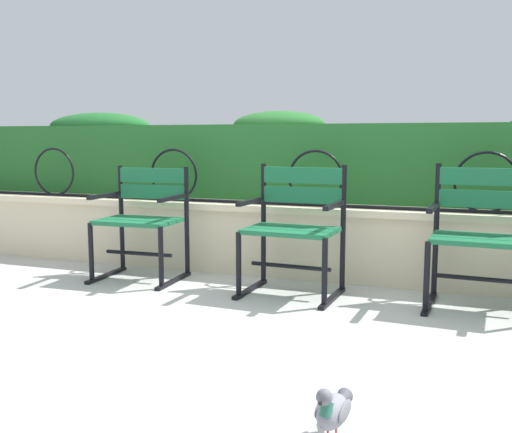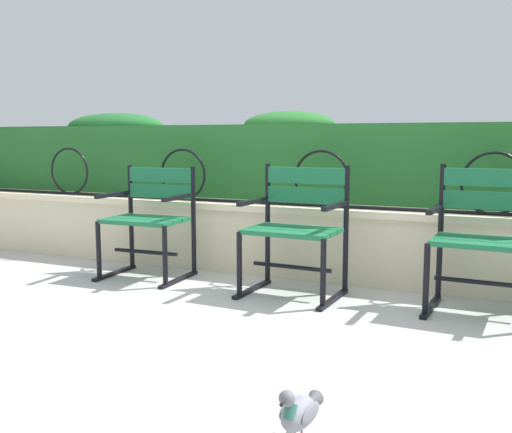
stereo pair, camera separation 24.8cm
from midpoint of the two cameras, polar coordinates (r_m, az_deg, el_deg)
The scene contains 8 objects.
ground_plane at distance 3.75m, azimuth -2.74°, elevation -8.66°, with size 60.00×60.00×0.00m, color #ADADA8.
stone_wall at distance 4.56m, azimuth 1.91°, elevation -2.18°, with size 8.21×0.41×0.54m.
iron_arch_fence at distance 4.55m, azimuth -2.20°, elevation 3.43°, with size 7.65×0.02×0.42m.
hedge_row at distance 4.93m, azimuth 3.19°, elevation 5.63°, with size 8.05×0.54×0.74m.
park_chair_left at distance 4.53m, azimuth -12.37°, elevation -0.09°, with size 0.62×0.54×0.83m.
park_chair_centre at distance 3.98m, azimuth 1.95°, elevation -0.82°, with size 0.65×0.55×0.87m.
park_chair_right at distance 3.84m, azimuth 19.27°, elevation -1.50°, with size 0.65×0.55×0.88m.
pigeon_far_side at distance 2.17m, azimuth 3.99°, elevation -18.04°, with size 0.12×0.29×0.22m.
Camera 1 is at (1.30, -3.36, 1.05)m, focal length 41.61 mm.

